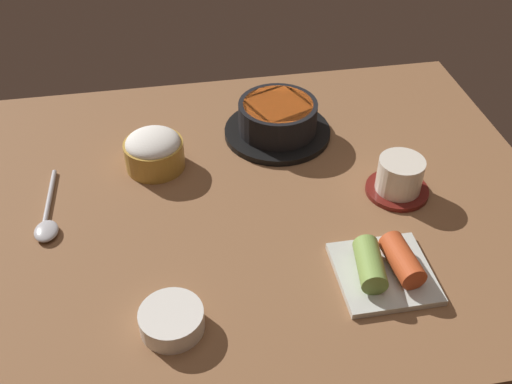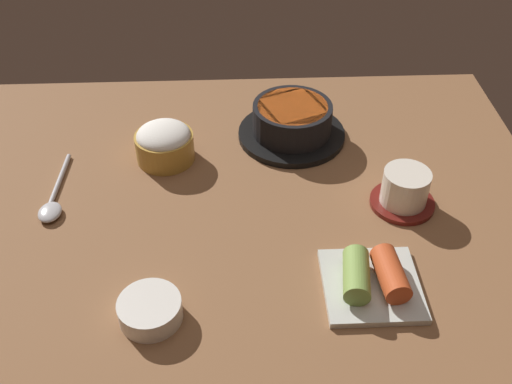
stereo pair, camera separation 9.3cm
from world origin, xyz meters
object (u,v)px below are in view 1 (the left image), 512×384
(tea_cup_with_saucer, at_px, (399,178))
(kimchi_plate, at_px, (385,267))
(side_bowl_near, at_px, (172,320))
(spoon, at_px, (47,221))
(rice_bowl, at_px, (154,150))
(stone_pot, at_px, (278,120))

(tea_cup_with_saucer, bearing_deg, kimchi_plate, -115.85)
(side_bowl_near, xyz_separation_m, spoon, (-0.18, 0.23, -0.01))
(kimchi_plate, relative_size, spoon, 0.76)
(kimchi_plate, height_order, spoon, kimchi_plate)
(rice_bowl, height_order, tea_cup_with_saucer, rice_bowl)
(rice_bowl, height_order, kimchi_plate, rice_bowl)
(rice_bowl, distance_m, side_bowl_near, 0.34)
(spoon, bearing_deg, rice_bowl, 34.31)
(stone_pot, bearing_deg, spoon, -156.43)
(rice_bowl, bearing_deg, stone_pot, 14.00)
(spoon, bearing_deg, kimchi_plate, -21.86)
(tea_cup_with_saucer, bearing_deg, rice_bowl, 160.33)
(stone_pot, xyz_separation_m, side_bowl_near, (-0.22, -0.40, -0.02))
(stone_pot, relative_size, rice_bowl, 1.93)
(kimchi_plate, bearing_deg, side_bowl_near, -172.87)
(stone_pot, xyz_separation_m, spoon, (-0.40, -0.17, -0.03))
(tea_cup_with_saucer, height_order, spoon, tea_cup_with_saucer)
(stone_pot, distance_m, spoon, 0.43)
(stone_pot, bearing_deg, rice_bowl, -166.00)
(stone_pot, distance_m, kimchi_plate, 0.37)
(stone_pot, height_order, tea_cup_with_saucer, stone_pot)
(stone_pot, relative_size, tea_cup_with_saucer, 1.90)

